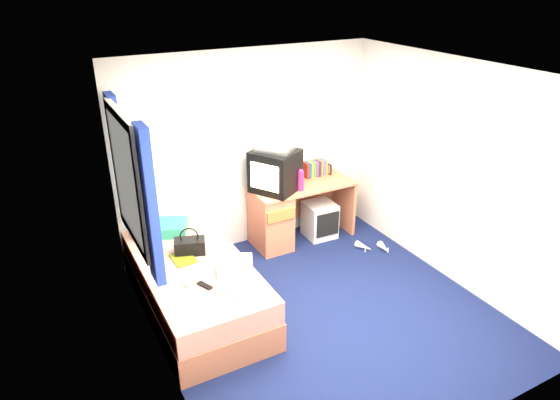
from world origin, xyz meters
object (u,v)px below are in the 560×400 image
towel (235,265)px  storage_cube (320,220)px  picture_frame (328,169)px  desk (283,214)px  water_bottle (193,279)px  vcr (275,147)px  pink_water_bottle (301,181)px  pillow (162,228)px  white_heels (374,247)px  handbag (190,246)px  remote_control (205,285)px  bed (195,286)px  colour_swatch_fan (227,293)px  magazine (183,258)px  aerosol_can (291,176)px  crt_tv (275,171)px

towel → storage_cube: bearing=32.2°
picture_frame → towel: size_ratio=0.42×
desk → water_bottle: desk is taller
desk → vcr: size_ratio=3.15×
pink_water_bottle → pillow: bearing=175.5°
vcr → pillow: bearing=-125.5°
pillow → white_heels: pillow is taller
picture_frame → handbag: (-2.14, -0.71, -0.20)m
remote_control → bed: bearing=61.8°
desk → vcr: (-0.10, 0.00, 0.88)m
pink_water_bottle → storage_cube: bearing=12.6°
colour_swatch_fan → bed: bearing=98.4°
water_bottle → white_heels: water_bottle is taller
towel → magazine: size_ratio=1.18×
pillow → bed: bearing=-83.4°
vcr → white_heels: vcr is taller
pillow → desk: desk is taller
handbag → magazine: bearing=-121.6°
picture_frame → handbag: size_ratio=0.40×
desk → handbag: size_ratio=3.75×
pink_water_bottle → towel: (-1.28, -0.94, -0.28)m
bed → vcr: 1.85m
remote_control → storage_cube: bearing=7.1°
desk → pink_water_bottle: (0.17, -0.15, 0.46)m
water_bottle → vcr: bearing=37.1°
white_heels → desk: bearing=141.6°
vcr → pink_water_bottle: (0.26, -0.15, -0.42)m
storage_cube → colour_swatch_fan: size_ratio=2.09×
handbag → magazine: size_ratio=1.24×
aerosol_can → magazine: (-1.66, -0.75, -0.30)m
picture_frame → colour_swatch_fan: (-2.08, -1.55, -0.27)m
desk → white_heels: (0.90, -0.72, -0.37)m
pillow → white_heels: (2.42, -0.70, -0.56)m
desk → pink_water_bottle: bearing=-41.5°
pillow → white_heels: 2.58m
water_bottle → white_heels: bearing=8.6°
bed → pillow: pillow is taller
handbag → remote_control: size_ratio=2.17×
colour_swatch_fan → water_bottle: bearing=121.9°
storage_cube → colour_swatch_fan: (-1.84, -1.34, 0.32)m
desk → storage_cube: desk is taller
crt_tv → picture_frame: bearing=68.6°
picture_frame → white_heels: picture_frame is taller
white_heels → colour_swatch_fan: bearing=-162.7°
crt_tv → pink_water_bottle: crt_tv is taller
magazine → storage_cube: bearing=16.4°
crt_tv → towel: crt_tv is taller
storage_cube → vcr: vcr is taller
storage_cube → towel: size_ratio=1.40×
handbag → white_heels: handbag is taller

